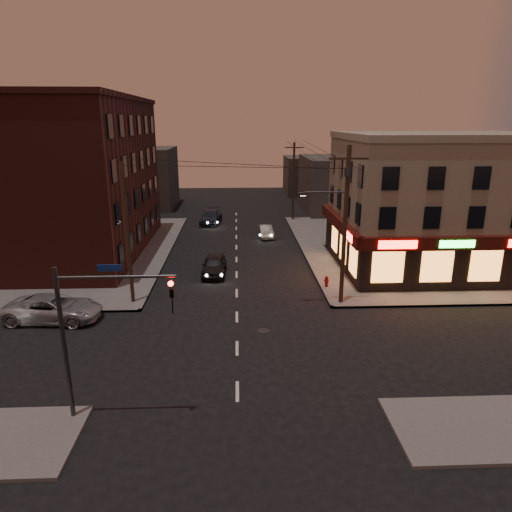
{
  "coord_description": "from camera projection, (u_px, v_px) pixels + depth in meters",
  "views": [
    {
      "loc": [
        0.07,
        -21.66,
        11.52
      ],
      "look_at": [
        1.27,
        6.28,
        3.2
      ],
      "focal_mm": 32.0,
      "sensor_mm": 36.0,
      "label": 1
    }
  ],
  "objects": [
    {
      "name": "brick_apartment",
      "position": [
        69.0,
        179.0,
        39.72
      ],
      "size": [
        12.0,
        20.0,
        13.0
      ],
      "primitive_type": "cube",
      "color": "#4B1D18",
      "rests_on": "sidewalk_nw"
    },
    {
      "name": "sedan_near",
      "position": [
        214.0,
        265.0,
        35.41
      ],
      "size": [
        1.93,
        4.47,
        1.5
      ],
      "primitive_type": "imported",
      "rotation": [
        0.0,
        0.0,
        -0.04
      ],
      "color": "black",
      "rests_on": "ground"
    },
    {
      "name": "pizza_building",
      "position": [
        437.0,
        202.0,
        36.02
      ],
      "size": [
        15.85,
        12.85,
        10.5
      ],
      "color": "gray",
      "rests_on": "sidewalk_ne"
    },
    {
      "name": "ground",
      "position": [
        237.0,
        348.0,
        24.02
      ],
      "size": [
        120.0,
        120.0,
        0.0
      ],
      "primitive_type": "plane",
      "color": "black",
      "rests_on": "ground"
    },
    {
      "name": "traffic_signal",
      "position": [
        89.0,
        323.0,
        17.24
      ],
      "size": [
        4.49,
        0.32,
        6.47
      ],
      "color": "#333538",
      "rests_on": "ground"
    },
    {
      "name": "bg_building_nw",
      "position": [
        141.0,
        178.0,
        62.57
      ],
      "size": [
        9.0,
        10.0,
        8.0
      ],
      "primitive_type": "cube",
      "color": "#3F3D3A",
      "rests_on": "ground"
    },
    {
      "name": "sidewalk_nw",
      "position": [
        39.0,
        252.0,
        41.45
      ],
      "size": [
        24.0,
        28.0,
        0.15
      ],
      "primitive_type": "cube",
      "color": "#514F4C",
      "rests_on": "ground"
    },
    {
      "name": "sedan_mid",
      "position": [
        266.0,
        231.0,
        46.82
      ],
      "size": [
        1.53,
        3.71,
        1.19
      ],
      "primitive_type": "imported",
      "rotation": [
        0.0,
        0.0,
        0.08
      ],
      "color": "gray",
      "rests_on": "ground"
    },
    {
      "name": "suv_cross",
      "position": [
        54.0,
        308.0,
        27.18
      ],
      "size": [
        5.8,
        3.04,
        1.56
      ],
      "primitive_type": "imported",
      "rotation": [
        0.0,
        0.0,
        1.49
      ],
      "color": "#92969A",
      "rests_on": "ground"
    },
    {
      "name": "bg_building_ne_a",
      "position": [
        342.0,
        184.0,
        59.99
      ],
      "size": [
        10.0,
        12.0,
        7.0
      ],
      "primitive_type": "cube",
      "color": "#3F3D3A",
      "rests_on": "ground"
    },
    {
      "name": "sidewalk_ne",
      "position": [
        427.0,
        247.0,
        42.94
      ],
      "size": [
        24.0,
        28.0,
        0.15
      ],
      "primitive_type": "cube",
      "color": "#514F4C",
      "rests_on": "ground"
    },
    {
      "name": "sedan_far",
      "position": [
        211.0,
        217.0,
        53.07
      ],
      "size": [
        2.7,
        5.37,
        1.5
      ],
      "primitive_type": "imported",
      "rotation": [
        0.0,
        0.0,
        -0.12
      ],
      "color": "#1A2434",
      "rests_on": "ground"
    },
    {
      "name": "bg_building_ne_b",
      "position": [
        310.0,
        176.0,
        73.46
      ],
      "size": [
        8.0,
        8.0,
        6.0
      ],
      "primitive_type": "cube",
      "color": "#3F3D3A",
      "rests_on": "ground"
    },
    {
      "name": "utility_pole_west",
      "position": [
        128.0,
        235.0,
        28.64
      ],
      "size": [
        0.24,
        0.24,
        9.0
      ],
      "primitive_type": "cylinder",
      "color": "#382619",
      "rests_on": "sidewalk_nw"
    },
    {
      "name": "utility_pole_main",
      "position": [
        344.0,
        218.0,
        28.21
      ],
      "size": [
        4.2,
        0.44,
        10.0
      ],
      "color": "#382619",
      "rests_on": "sidewalk_ne"
    },
    {
      "name": "utility_pole_far",
      "position": [
        293.0,
        181.0,
        53.62
      ],
      "size": [
        0.26,
        0.26,
        9.0
      ],
      "primitive_type": "cylinder",
      "color": "#382619",
      "rests_on": "sidewalk_ne"
    },
    {
      "name": "fire_hydrant",
      "position": [
        327.0,
        281.0,
        32.38
      ],
      "size": [
        0.37,
        0.37,
        0.82
      ],
      "rotation": [
        0.0,
        0.0,
        0.41
      ],
      "color": "maroon",
      "rests_on": "sidewalk_ne"
    }
  ]
}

